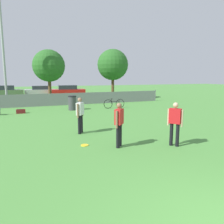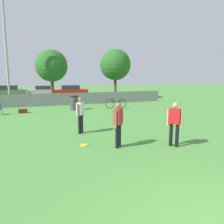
{
  "view_description": "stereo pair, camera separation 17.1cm",
  "coord_description": "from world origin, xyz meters",
  "px_view_note": "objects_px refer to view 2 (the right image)",
  "views": [
    {
      "loc": [
        -3.09,
        -1.98,
        2.58
      ],
      "look_at": [
        0.51,
        6.72,
        1.05
      ],
      "focal_mm": 35.0,
      "sensor_mm": 36.0,
      "label": 1
    },
    {
      "loc": [
        -2.93,
        -2.04,
        2.58
      ],
      "look_at": [
        0.51,
        6.72,
        1.05
      ],
      "focal_mm": 35.0,
      "sensor_mm": 36.0,
      "label": 2
    }
  ],
  "objects_px": {
    "light_pole": "(5,39)",
    "gear_bag_sideline": "(23,111)",
    "player_defender_red": "(175,121)",
    "tree_near_pole": "(52,66)",
    "player_thrower_red": "(118,122)",
    "frisbee_disc": "(84,145)",
    "parked_car_olive": "(8,91)",
    "player_receiver_white": "(80,113)",
    "trash_bin": "(74,103)",
    "parked_car_silver": "(44,91)",
    "tree_far_right": "(115,65)",
    "bicycle_sideline": "(116,104)",
    "parked_car_red": "(70,91)"
  },
  "relations": [
    {
      "from": "light_pole",
      "to": "gear_bag_sideline",
      "type": "distance_m",
      "value": 7.38
    },
    {
      "from": "player_defender_red",
      "to": "gear_bag_sideline",
      "type": "xyz_separation_m",
      "value": [
        -5.33,
        10.2,
        -0.81
      ]
    },
    {
      "from": "tree_near_pole",
      "to": "player_thrower_red",
      "type": "bearing_deg",
      "value": -88.11
    },
    {
      "from": "frisbee_disc",
      "to": "parked_car_olive",
      "type": "height_order",
      "value": "parked_car_olive"
    },
    {
      "from": "tree_near_pole",
      "to": "parked_car_olive",
      "type": "height_order",
      "value": "tree_near_pole"
    },
    {
      "from": "player_receiver_white",
      "to": "trash_bin",
      "type": "relative_size",
      "value": 1.47
    },
    {
      "from": "parked_car_olive",
      "to": "parked_car_silver",
      "type": "distance_m",
      "value": 4.42
    },
    {
      "from": "player_defender_red",
      "to": "tree_far_right",
      "type": "bearing_deg",
      "value": 129.46
    },
    {
      "from": "player_defender_red",
      "to": "bicycle_sideline",
      "type": "bearing_deg",
      "value": 134.4
    },
    {
      "from": "parked_car_silver",
      "to": "parked_car_red",
      "type": "bearing_deg",
      "value": -30.62
    },
    {
      "from": "parked_car_red",
      "to": "gear_bag_sideline",
      "type": "bearing_deg",
      "value": -110.16
    },
    {
      "from": "player_thrower_red",
      "to": "parked_car_red",
      "type": "distance_m",
      "value": 22.35
    },
    {
      "from": "player_thrower_red",
      "to": "parked_car_red",
      "type": "height_order",
      "value": "player_thrower_red"
    },
    {
      "from": "light_pole",
      "to": "player_receiver_white",
      "type": "bearing_deg",
      "value": -72.67
    },
    {
      "from": "player_thrower_red",
      "to": "trash_bin",
      "type": "bearing_deg",
      "value": 41.98
    },
    {
      "from": "frisbee_disc",
      "to": "parked_car_silver",
      "type": "distance_m",
      "value": 23.71
    },
    {
      "from": "player_defender_red",
      "to": "frisbee_disc",
      "type": "relative_size",
      "value": 5.58
    },
    {
      "from": "player_thrower_red",
      "to": "frisbee_disc",
      "type": "xyz_separation_m",
      "value": [
        -1.13,
        0.65,
        -0.94
      ]
    },
    {
      "from": "bicycle_sideline",
      "to": "tree_far_right",
      "type": "bearing_deg",
      "value": 74.06
    },
    {
      "from": "gear_bag_sideline",
      "to": "parked_car_silver",
      "type": "height_order",
      "value": "parked_car_silver"
    },
    {
      "from": "player_receiver_white",
      "to": "trash_bin",
      "type": "xyz_separation_m",
      "value": [
        1.19,
        7.19,
        -0.39
      ]
    },
    {
      "from": "trash_bin",
      "to": "parked_car_red",
      "type": "relative_size",
      "value": 0.24
    },
    {
      "from": "light_pole",
      "to": "tree_near_pole",
      "type": "height_order",
      "value": "light_pole"
    },
    {
      "from": "gear_bag_sideline",
      "to": "parked_car_silver",
      "type": "bearing_deg",
      "value": 80.36
    },
    {
      "from": "tree_far_right",
      "to": "player_receiver_white",
      "type": "relative_size",
      "value": 3.45
    },
    {
      "from": "tree_far_right",
      "to": "trash_bin",
      "type": "xyz_separation_m",
      "value": [
        -6.23,
        -6.76,
        -3.35
      ]
    },
    {
      "from": "gear_bag_sideline",
      "to": "bicycle_sideline",
      "type": "bearing_deg",
      "value": -1.51
    },
    {
      "from": "light_pole",
      "to": "parked_car_silver",
      "type": "distance_m",
      "value": 11.95
    },
    {
      "from": "light_pole",
      "to": "tree_far_right",
      "type": "relative_size",
      "value": 1.75
    },
    {
      "from": "tree_far_right",
      "to": "player_receiver_white",
      "type": "bearing_deg",
      "value": -118.03
    },
    {
      "from": "gear_bag_sideline",
      "to": "parked_car_olive",
      "type": "relative_size",
      "value": 0.14
    },
    {
      "from": "player_receiver_white",
      "to": "gear_bag_sideline",
      "type": "bearing_deg",
      "value": 58.37
    },
    {
      "from": "tree_far_right",
      "to": "parked_car_silver",
      "type": "distance_m",
      "value": 11.34
    },
    {
      "from": "gear_bag_sideline",
      "to": "player_receiver_white",
      "type": "bearing_deg",
      "value": -70.18
    },
    {
      "from": "player_defender_red",
      "to": "bicycle_sideline",
      "type": "xyz_separation_m",
      "value": [
        1.8,
        10.02,
        -0.57
      ]
    },
    {
      "from": "tree_far_right",
      "to": "trash_bin",
      "type": "height_order",
      "value": "tree_far_right"
    },
    {
      "from": "light_pole",
      "to": "player_thrower_red",
      "type": "distance_m",
      "value": 15.62
    },
    {
      "from": "frisbee_disc",
      "to": "parked_car_olive",
      "type": "bearing_deg",
      "value": 100.03
    },
    {
      "from": "tree_near_pole",
      "to": "gear_bag_sideline",
      "type": "height_order",
      "value": "tree_near_pole"
    },
    {
      "from": "frisbee_disc",
      "to": "light_pole",
      "type": "bearing_deg",
      "value": 103.86
    },
    {
      "from": "light_pole",
      "to": "tree_far_right",
      "type": "bearing_deg",
      "value": 11.57
    },
    {
      "from": "parked_car_olive",
      "to": "parked_car_silver",
      "type": "bearing_deg",
      "value": 5.15
    },
    {
      "from": "player_receiver_white",
      "to": "parked_car_silver",
      "type": "height_order",
      "value": "player_receiver_white"
    },
    {
      "from": "light_pole",
      "to": "player_defender_red",
      "type": "xyz_separation_m",
      "value": [
        6.44,
        -14.84,
        -4.83
      ]
    },
    {
      "from": "player_defender_red",
      "to": "parked_car_olive",
      "type": "xyz_separation_m",
      "value": [
        -7.22,
        24.57,
        -0.24
      ]
    },
    {
      "from": "tree_far_right",
      "to": "parked_car_olive",
      "type": "xyz_separation_m",
      "value": [
        -11.85,
        7.47,
        -3.21
      ]
    },
    {
      "from": "parked_car_red",
      "to": "tree_near_pole",
      "type": "bearing_deg",
      "value": -111.41
    },
    {
      "from": "player_defender_red",
      "to": "gear_bag_sideline",
      "type": "relative_size",
      "value": 2.69
    },
    {
      "from": "trash_bin",
      "to": "parked_car_silver",
      "type": "bearing_deg",
      "value": 94.75
    },
    {
      "from": "parked_car_olive",
      "to": "parked_car_red",
      "type": "xyz_separation_m",
      "value": [
        7.69,
        -1.69,
        -0.01
      ]
    }
  ]
}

